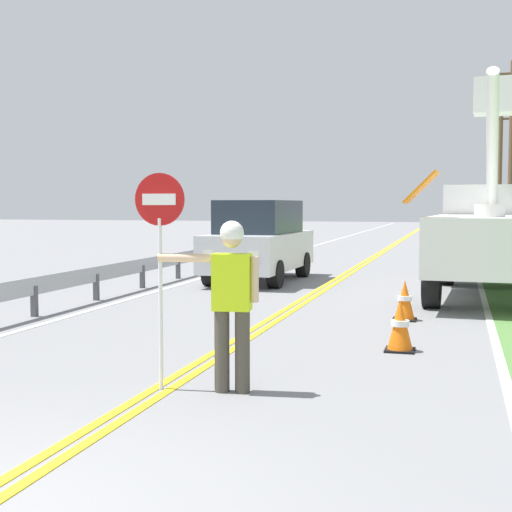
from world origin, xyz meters
TOP-DOWN VIEW (x-y plane):
  - centerline_yellow_left at (-0.09, 20.00)m, footprint 0.11×110.00m
  - centerline_yellow_right at (0.09, 20.00)m, footprint 0.11×110.00m
  - edge_line_right at (3.60, 20.00)m, footprint 0.12×110.00m
  - edge_line_left at (-3.60, 20.00)m, footprint 0.12×110.00m
  - flagger_worker at (0.75, 3.63)m, footprint 1.08×0.29m
  - stop_sign_paddle at (-0.01, 3.53)m, footprint 0.56×0.04m
  - utility_bucket_truck at (3.74, 13.15)m, footprint 2.98×6.91m
  - oncoming_suv_nearest at (-1.92, 14.46)m, footprint 2.00×4.65m
  - utility_pole_mid at (5.34, 31.64)m, footprint 1.80×0.28m
  - utility_pole_far at (5.77, 49.62)m, footprint 1.80×0.28m
  - traffic_cone_lead at (2.31, 6.30)m, footprint 0.40×0.40m
  - traffic_cone_mid at (2.18, 9.00)m, footprint 0.40×0.40m
  - guardrail_left_shoulder at (-4.20, 15.63)m, footprint 0.10×32.00m

SIDE VIEW (x-z plane):
  - centerline_yellow_left at x=-0.09m, z-range 0.00..0.01m
  - centerline_yellow_right at x=0.09m, z-range 0.00..0.01m
  - edge_line_right at x=3.60m, z-range 0.00..0.01m
  - edge_line_left at x=-3.60m, z-range 0.00..0.01m
  - traffic_cone_lead at x=2.31m, z-range -0.01..0.69m
  - traffic_cone_mid at x=2.18m, z-range -0.01..0.69m
  - guardrail_left_shoulder at x=-4.20m, z-range 0.16..0.87m
  - flagger_worker at x=0.75m, z-range 0.13..1.96m
  - oncoming_suv_nearest at x=-1.92m, z-range 0.01..2.11m
  - utility_bucket_truck at x=3.74m, z-range -1.04..3.83m
  - stop_sign_paddle at x=-0.01m, z-range 0.54..2.87m
  - utility_pole_far at x=5.77m, z-range 0.18..8.68m
  - utility_pole_mid at x=5.34m, z-range 0.18..8.69m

